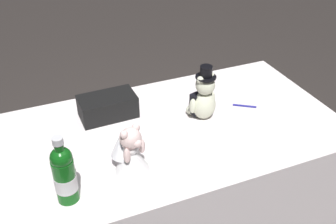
{
  "coord_description": "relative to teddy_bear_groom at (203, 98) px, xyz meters",
  "views": [
    {
      "loc": [
        0.59,
        1.42,
        1.88
      ],
      "look_at": [
        0.0,
        0.0,
        0.85
      ],
      "focal_mm": 41.7,
      "sensor_mm": 36.0,
      "label": 1
    }
  ],
  "objects": [
    {
      "name": "reception_table",
      "position": [
        0.2,
        0.03,
        -0.49
      ],
      "size": [
        1.72,
        0.91,
        0.75
      ],
      "primitive_type": "cube",
      "color": "white",
      "rests_on": "ground_plane"
    },
    {
      "name": "gift_case_black",
      "position": [
        0.44,
        -0.19,
        -0.06
      ],
      "size": [
        0.29,
        0.17,
        0.12
      ],
      "color": "black",
      "rests_on": "reception_table"
    },
    {
      "name": "teddy_bear_groom",
      "position": [
        0.0,
        0.0,
        0.0
      ],
      "size": [
        0.16,
        0.15,
        0.29
      ],
      "color": "beige",
      "rests_on": "reception_table"
    },
    {
      "name": "signing_pen",
      "position": [
        -0.25,
        0.01,
        -0.11
      ],
      "size": [
        0.11,
        0.08,
        0.01
      ],
      "color": "navy",
      "rests_on": "reception_table"
    },
    {
      "name": "champagne_bottle",
      "position": [
        0.74,
        0.31,
        0.01
      ],
      "size": [
        0.09,
        0.09,
        0.3
      ],
      "color": "#105314",
      "rests_on": "reception_table"
    },
    {
      "name": "teddy_bear_bride",
      "position": [
        0.46,
        0.24,
        -0.01
      ],
      "size": [
        0.17,
        0.2,
        0.22
      ],
      "color": "white",
      "rests_on": "reception_table"
    }
  ]
}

